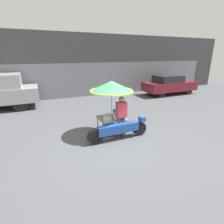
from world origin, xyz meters
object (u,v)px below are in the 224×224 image
object	(u,v)px
potted_plant	(171,84)
vendor_motorcycle_cart	(113,95)
parked_car	(169,85)
vendor_person	(121,115)

from	to	relation	value
potted_plant	vendor_motorcycle_cart	bearing A→B (deg)	-143.45
vendor_motorcycle_cart	parked_car	size ratio (longest dim) A/B	0.55
vendor_person	potted_plant	distance (m)	10.65
vendor_motorcycle_cart	vendor_person	size ratio (longest dim) A/B	1.51
vendor_person	parked_car	xyz separation A→B (m)	(6.75, 5.12, -0.10)
parked_car	vendor_motorcycle_cart	bearing A→B (deg)	-145.34
vendor_person	vendor_motorcycle_cart	bearing A→B (deg)	125.62
potted_plant	parked_car	bearing A→B (deg)	-136.09
vendor_motorcycle_cart	potted_plant	xyz separation A→B (m)	(8.54, 6.33, -1.09)
parked_car	potted_plant	bearing A→B (deg)	43.91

